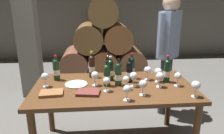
# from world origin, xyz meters

# --- Properties ---
(cellar_back_wall) EXTENTS (10.00, 0.24, 2.80)m
(cellar_back_wall) POSITION_xyz_m (0.00, 4.20, 1.40)
(cellar_back_wall) COLOR slate
(cellar_back_wall) RESTS_ON ground_plane
(barrel_stack) EXTENTS (1.86, 0.90, 1.69)m
(barrel_stack) POSITION_xyz_m (0.00, 2.60, 0.66)
(barrel_stack) COLOR brown
(barrel_stack) RESTS_ON ground_plane
(stone_pillar) EXTENTS (0.32, 0.32, 2.60)m
(stone_pillar) POSITION_xyz_m (-1.30, 1.60, 1.30)
(stone_pillar) COLOR slate
(stone_pillar) RESTS_ON ground_plane
(dining_table) EXTENTS (1.70, 0.90, 0.76)m
(dining_table) POSITION_xyz_m (0.00, 0.00, 0.67)
(dining_table) COLOR brown
(dining_table) RESTS_ON ground_plane
(wine_bottle_0) EXTENTS (0.07, 0.07, 0.28)m
(wine_bottle_0) POSITION_xyz_m (-0.07, 0.01, 0.88)
(wine_bottle_0) COLOR #19381E
(wine_bottle_0) RESTS_ON dining_table
(wine_bottle_1) EXTENTS (0.07, 0.07, 0.31)m
(wine_bottle_1) POSITION_xyz_m (0.60, 0.07, 0.89)
(wine_bottle_1) COLOR black
(wine_bottle_1) RESTS_ON dining_table
(wine_bottle_2) EXTENTS (0.07, 0.07, 0.30)m
(wine_bottle_2) POSITION_xyz_m (0.05, 0.02, 0.89)
(wine_bottle_2) COLOR #19381E
(wine_bottle_2) RESTS_ON dining_table
(wine_bottle_3) EXTENTS (0.07, 0.07, 0.28)m
(wine_bottle_3) POSITION_xyz_m (-0.02, 0.18, 0.88)
(wine_bottle_3) COLOR black
(wine_bottle_3) RESTS_ON dining_table
(wine_bottle_4) EXTENTS (0.07, 0.07, 0.28)m
(wine_bottle_4) POSITION_xyz_m (0.19, 0.11, 0.88)
(wine_bottle_4) COLOR black
(wine_bottle_4) RESTS_ON dining_table
(wine_bottle_5) EXTENTS (0.07, 0.07, 0.31)m
(wine_bottle_5) POSITION_xyz_m (-0.23, 0.30, 0.90)
(wine_bottle_5) COLOR black
(wine_bottle_5) RESTS_ON dining_table
(wine_bottle_6) EXTENTS (0.07, 0.07, 0.29)m
(wine_bottle_6) POSITION_xyz_m (-0.63, 0.24, 0.89)
(wine_bottle_6) COLOR #19381E
(wine_bottle_6) RESTS_ON dining_table
(wine_bottle_7) EXTENTS (0.07, 0.07, 0.30)m
(wine_bottle_7) POSITION_xyz_m (0.23, 0.22, 0.89)
(wine_bottle_7) COLOR black
(wine_bottle_7) RESTS_ON dining_table
(wine_bottle_8) EXTENTS (0.07, 0.07, 0.31)m
(wine_bottle_8) POSITION_xyz_m (-0.03, 0.35, 0.89)
(wine_bottle_8) COLOR black
(wine_bottle_8) RESTS_ON dining_table
(wine_glass_0) EXTENTS (0.09, 0.09, 0.16)m
(wine_glass_0) POSITION_xyz_m (0.74, -0.33, 0.87)
(wine_glass_0) COLOR white
(wine_glass_0) RESTS_ON dining_table
(wine_glass_1) EXTENTS (0.08, 0.08, 0.16)m
(wine_glass_1) POSITION_xyz_m (0.21, -0.02, 0.87)
(wine_glass_1) COLOR white
(wine_glass_1) RESTS_ON dining_table
(wine_glass_2) EXTENTS (0.09, 0.09, 0.16)m
(wine_glass_2) POSITION_xyz_m (0.48, -0.07, 0.87)
(wine_glass_2) COLOR white
(wine_glass_2) RESTS_ON dining_table
(wine_glass_3) EXTENTS (0.08, 0.08, 0.15)m
(wine_glass_3) POSITION_xyz_m (0.26, -0.25, 0.87)
(wine_glass_3) COLOR white
(wine_glass_3) RESTS_ON dining_table
(wine_glass_4) EXTENTS (0.07, 0.07, 0.14)m
(wine_glass_4) POSITION_xyz_m (0.12, -0.10, 0.86)
(wine_glass_4) COLOR white
(wine_glass_4) RESTS_ON dining_table
(wine_glass_5) EXTENTS (0.08, 0.08, 0.15)m
(wine_glass_5) POSITION_xyz_m (-0.72, 0.04, 0.87)
(wine_glass_5) COLOR white
(wine_glass_5) RESTS_ON dining_table
(wine_glass_6) EXTENTS (0.07, 0.07, 0.15)m
(wine_glass_6) POSITION_xyz_m (-0.08, -0.13, 0.86)
(wine_glass_6) COLOR white
(wine_glass_6) RESTS_ON dining_table
(wine_glass_7) EXTENTS (0.09, 0.09, 0.16)m
(wine_glass_7) POSITION_xyz_m (0.50, 0.08, 0.87)
(wine_glass_7) COLOR white
(wine_glass_7) RESTS_ON dining_table
(wine_glass_8) EXTENTS (0.08, 0.08, 0.16)m
(wine_glass_8) POSITION_xyz_m (-0.19, 0.03, 0.87)
(wine_glass_8) COLOR white
(wine_glass_8) RESTS_ON dining_table
(wine_glass_9) EXTENTS (0.08, 0.08, 0.15)m
(wine_glass_9) POSITION_xyz_m (0.68, -0.05, 0.87)
(wine_glass_9) COLOR white
(wine_glass_9) RESTS_ON dining_table
(wine_glass_10) EXTENTS (0.08, 0.08, 0.16)m
(wine_glass_10) POSITION_xyz_m (0.40, 0.15, 0.87)
(wine_glass_10) COLOR white
(wine_glass_10) RESTS_ON dining_table
(wine_glass_11) EXTENTS (0.07, 0.07, 0.15)m
(wine_glass_11) POSITION_xyz_m (0.09, -0.35, 0.87)
(wine_glass_11) COLOR white
(wine_glass_11) RESTS_ON dining_table
(tasting_notebook) EXTENTS (0.23, 0.18, 0.03)m
(tasting_notebook) POSITION_xyz_m (-0.62, -0.16, 0.77)
(tasting_notebook) COLOR #936038
(tasting_notebook) RESTS_ON dining_table
(leather_ledger) EXTENTS (0.24, 0.19, 0.03)m
(leather_ledger) POSITION_xyz_m (-0.26, -0.17, 0.77)
(leather_ledger) COLOR brown
(leather_ledger) RESTS_ON dining_table
(serving_plate) EXTENTS (0.24, 0.24, 0.01)m
(serving_plate) POSITION_xyz_m (-0.40, 0.07, 0.77)
(serving_plate) COLOR white
(serving_plate) RESTS_ON dining_table
(sommelier_presenting) EXTENTS (0.39, 0.36, 1.72)m
(sommelier_presenting) POSITION_xyz_m (0.83, 0.75, 1.04)
(sommelier_presenting) COLOR #383842
(sommelier_presenting) RESTS_ON ground_plane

